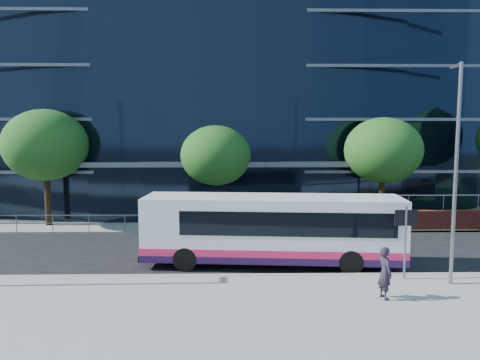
{
  "coord_description": "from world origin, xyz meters",
  "views": [
    {
      "loc": [
        -2.06,
        -18.73,
        5.82
      ],
      "look_at": [
        -1.56,
        8.0,
        2.89
      ],
      "focal_mm": 35.0,
      "sensor_mm": 36.0,
      "label": 1
    }
  ],
  "objects_px": {
    "tree_far_a": "(45,145)",
    "streetlight_east": "(456,168)",
    "street_sign": "(406,227)",
    "tree_far_b": "(216,156)",
    "city_bus": "(274,229)",
    "pedestrian": "(385,273)",
    "tree_far_c": "(383,151)",
    "tree_dist_e": "(437,139)"
  },
  "relations": [
    {
      "from": "tree_far_c",
      "to": "city_bus",
      "type": "bearing_deg",
      "value": -131.46
    },
    {
      "from": "tree_dist_e",
      "to": "tree_far_a",
      "type": "bearing_deg",
      "value": -140.04
    },
    {
      "from": "tree_far_c",
      "to": "city_bus",
      "type": "distance_m",
      "value": 11.31
    },
    {
      "from": "tree_far_a",
      "to": "tree_dist_e",
      "type": "height_order",
      "value": "tree_far_a"
    },
    {
      "from": "street_sign",
      "to": "tree_dist_e",
      "type": "bearing_deg",
      "value": 64.88
    },
    {
      "from": "street_sign",
      "to": "pedestrian",
      "type": "distance_m",
      "value": 2.74
    },
    {
      "from": "tree_far_a",
      "to": "pedestrian",
      "type": "bearing_deg",
      "value": -38.2
    },
    {
      "from": "tree_far_a",
      "to": "streetlight_east",
      "type": "bearing_deg",
      "value": -30.46
    },
    {
      "from": "tree_dist_e",
      "to": "street_sign",
      "type": "bearing_deg",
      "value": -115.12
    },
    {
      "from": "tree_far_c",
      "to": "pedestrian",
      "type": "xyz_separation_m",
      "value": [
        -3.93,
        -12.64,
        -3.5
      ]
    },
    {
      "from": "street_sign",
      "to": "streetlight_east",
      "type": "relative_size",
      "value": 0.35
    },
    {
      "from": "tree_far_b",
      "to": "tree_far_a",
      "type": "bearing_deg",
      "value": -177.14
    },
    {
      "from": "tree_far_a",
      "to": "city_bus",
      "type": "xyz_separation_m",
      "value": [
        12.77,
        -8.18,
        -3.29
      ]
    },
    {
      "from": "tree_far_a",
      "to": "streetlight_east",
      "type": "height_order",
      "value": "streetlight_east"
    },
    {
      "from": "tree_far_c",
      "to": "city_bus",
      "type": "height_order",
      "value": "tree_far_c"
    },
    {
      "from": "street_sign",
      "to": "tree_far_a",
      "type": "relative_size",
      "value": 0.4
    },
    {
      "from": "tree_far_b",
      "to": "tree_far_c",
      "type": "xyz_separation_m",
      "value": [
        10.0,
        -0.5,
        0.33
      ]
    },
    {
      "from": "tree_far_b",
      "to": "tree_dist_e",
      "type": "xyz_separation_m",
      "value": [
        27.0,
        30.5,
        0.33
      ]
    },
    {
      "from": "tree_far_a",
      "to": "tree_far_b",
      "type": "xyz_separation_m",
      "value": [
        10.0,
        0.5,
        -0.65
      ]
    },
    {
      "from": "tree_dist_e",
      "to": "city_bus",
      "type": "bearing_deg",
      "value": -121.73
    },
    {
      "from": "tree_far_a",
      "to": "city_bus",
      "type": "bearing_deg",
      "value": -32.65
    },
    {
      "from": "street_sign",
      "to": "tree_dist_e",
      "type": "xyz_separation_m",
      "value": [
        19.5,
        41.59,
        2.39
      ]
    },
    {
      "from": "tree_far_b",
      "to": "pedestrian",
      "type": "relative_size",
      "value": 3.42
    },
    {
      "from": "tree_far_b",
      "to": "pedestrian",
      "type": "xyz_separation_m",
      "value": [
        6.07,
        -13.14,
        -3.18
      ]
    },
    {
      "from": "tree_far_a",
      "to": "tree_far_b",
      "type": "bearing_deg",
      "value": 2.86
    },
    {
      "from": "tree_far_a",
      "to": "city_bus",
      "type": "height_order",
      "value": "tree_far_a"
    },
    {
      "from": "tree_dist_e",
      "to": "streetlight_east",
      "type": "distance_m",
      "value": 45.85
    },
    {
      "from": "city_bus",
      "to": "tree_dist_e",
      "type": "bearing_deg",
      "value": 63.21
    },
    {
      "from": "city_bus",
      "to": "tree_far_b",
      "type": "bearing_deg",
      "value": 112.64
    },
    {
      "from": "streetlight_east",
      "to": "city_bus",
      "type": "height_order",
      "value": "streetlight_east"
    },
    {
      "from": "tree_far_b",
      "to": "streetlight_east",
      "type": "distance_m",
      "value": 14.74
    },
    {
      "from": "street_sign",
      "to": "tree_far_b",
      "type": "xyz_separation_m",
      "value": [
        -7.5,
        11.09,
        2.06
      ]
    },
    {
      "from": "street_sign",
      "to": "city_bus",
      "type": "height_order",
      "value": "city_bus"
    },
    {
      "from": "tree_far_b",
      "to": "city_bus",
      "type": "xyz_separation_m",
      "value": [
        2.77,
        -8.68,
        -2.64
      ]
    },
    {
      "from": "street_sign",
      "to": "tree_far_a",
      "type": "xyz_separation_m",
      "value": [
        -17.5,
        10.59,
        2.71
      ]
    },
    {
      "from": "pedestrian",
      "to": "street_sign",
      "type": "bearing_deg",
      "value": -47.14
    },
    {
      "from": "tree_far_b",
      "to": "city_bus",
      "type": "relative_size",
      "value": 0.54
    },
    {
      "from": "street_sign",
      "to": "tree_far_b",
      "type": "height_order",
      "value": "tree_far_b"
    },
    {
      "from": "streetlight_east",
      "to": "pedestrian",
      "type": "height_order",
      "value": "streetlight_east"
    },
    {
      "from": "tree_far_c",
      "to": "tree_dist_e",
      "type": "height_order",
      "value": "same"
    },
    {
      "from": "tree_dist_e",
      "to": "pedestrian",
      "type": "height_order",
      "value": "tree_dist_e"
    },
    {
      "from": "tree_dist_e",
      "to": "pedestrian",
      "type": "bearing_deg",
      "value": -115.62
    }
  ]
}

